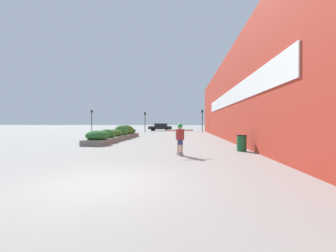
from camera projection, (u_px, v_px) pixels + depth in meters
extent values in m
plane|color=#A3A099|center=(102.00, 184.00, 5.70)|extent=(300.00, 300.00, 0.00)
cube|color=#B23323|center=(227.00, 100.00, 21.51)|extent=(0.60, 40.52, 7.60)
cube|color=white|center=(228.00, 98.00, 18.86)|extent=(0.06, 23.42, 1.20)
cube|color=slate|center=(117.00, 138.00, 20.66)|extent=(1.53, 11.80, 0.38)
ellipsoid|color=#286028|center=(98.00, 136.00, 15.90)|extent=(1.65, 1.75, 0.73)
ellipsoid|color=#33702D|center=(107.00, 134.00, 17.85)|extent=(1.34, 1.08, 0.77)
ellipsoid|color=#3D6623|center=(114.00, 133.00, 19.88)|extent=(1.55, 1.28, 0.68)
ellipsoid|color=#33702D|center=(121.00, 131.00, 21.84)|extent=(1.32, 1.46, 1.06)
ellipsoid|color=#3D6623|center=(126.00, 130.00, 23.89)|extent=(1.60, 1.52, 1.08)
ellipsoid|color=#234C1E|center=(129.00, 131.00, 25.34)|extent=(1.48, 1.61, 0.70)
cube|color=navy|center=(180.00, 153.00, 10.79)|extent=(0.38, 0.65, 0.01)
cylinder|color=beige|center=(177.00, 154.00, 10.98)|extent=(0.07, 0.07, 0.06)
cylinder|color=beige|center=(180.00, 154.00, 11.02)|extent=(0.07, 0.07, 0.06)
cylinder|color=beige|center=(180.00, 155.00, 10.56)|extent=(0.07, 0.07, 0.06)
cylinder|color=beige|center=(183.00, 155.00, 10.60)|extent=(0.07, 0.07, 0.06)
cylinder|color=tan|center=(178.00, 147.00, 10.77)|extent=(0.15, 0.15, 0.65)
cylinder|color=tan|center=(182.00, 146.00, 10.81)|extent=(0.15, 0.15, 0.65)
cube|color=navy|center=(180.00, 142.00, 10.78)|extent=(0.28, 0.26, 0.23)
cube|color=maroon|center=(180.00, 134.00, 10.78)|extent=(0.41, 0.30, 0.51)
cylinder|color=tan|center=(171.00, 130.00, 10.67)|extent=(0.48, 0.24, 0.09)
cylinder|color=tan|center=(188.00, 130.00, 10.88)|extent=(0.48, 0.24, 0.09)
sphere|color=tan|center=(180.00, 127.00, 10.77)|extent=(0.21, 0.21, 0.21)
sphere|color=green|center=(180.00, 126.00, 10.77)|extent=(0.24, 0.24, 0.24)
cylinder|color=#1E5B33|center=(242.00, 144.00, 12.35)|extent=(0.51, 0.51, 0.84)
cylinder|color=black|center=(242.00, 135.00, 12.34)|extent=(0.53, 0.53, 0.05)
cube|color=slate|center=(243.00, 128.00, 43.12)|extent=(4.56, 1.71, 0.61)
cube|color=black|center=(243.00, 125.00, 43.13)|extent=(2.51, 1.51, 0.46)
cylinder|color=black|center=(250.00, 129.00, 43.83)|extent=(0.65, 0.22, 0.65)
cylinder|color=black|center=(252.00, 129.00, 42.21)|extent=(0.65, 0.22, 0.65)
cylinder|color=black|center=(235.00, 129.00, 44.04)|extent=(0.65, 0.22, 0.65)
cylinder|color=black|center=(237.00, 129.00, 42.42)|extent=(0.65, 0.22, 0.65)
cube|color=black|center=(160.00, 128.00, 44.21)|extent=(4.51, 1.93, 0.57)
cube|color=black|center=(161.00, 125.00, 44.19)|extent=(2.48, 1.70, 0.57)
cylinder|color=black|center=(152.00, 129.00, 43.40)|extent=(0.64, 0.22, 0.64)
cylinder|color=black|center=(154.00, 129.00, 45.23)|extent=(0.64, 0.22, 0.64)
cylinder|color=black|center=(167.00, 129.00, 43.19)|extent=(0.64, 0.22, 0.64)
cylinder|color=black|center=(168.00, 129.00, 45.03)|extent=(0.64, 0.22, 0.64)
cylinder|color=black|center=(145.00, 124.00, 37.14)|extent=(0.11, 0.11, 2.86)
cube|color=black|center=(145.00, 114.00, 37.12)|extent=(0.28, 0.20, 0.45)
sphere|color=#2D2823|center=(145.00, 113.00, 36.99)|extent=(0.15, 0.15, 0.15)
sphere|color=#2D2823|center=(145.00, 114.00, 37.00)|extent=(0.15, 0.15, 0.15)
sphere|color=green|center=(145.00, 115.00, 37.00)|extent=(0.15, 0.15, 0.15)
cylinder|color=black|center=(202.00, 123.00, 36.47)|extent=(0.11, 0.11, 3.20)
cube|color=black|center=(202.00, 111.00, 36.45)|extent=(0.28, 0.20, 0.45)
sphere|color=#2D2823|center=(202.00, 110.00, 36.32)|extent=(0.15, 0.15, 0.15)
sphere|color=#2D2823|center=(202.00, 111.00, 36.33)|extent=(0.15, 0.15, 0.15)
sphere|color=green|center=(202.00, 112.00, 36.33)|extent=(0.15, 0.15, 0.15)
cylinder|color=black|center=(92.00, 122.00, 38.00)|extent=(0.11, 0.11, 3.26)
cube|color=black|center=(92.00, 112.00, 37.98)|extent=(0.28, 0.20, 0.45)
sphere|color=#2D2823|center=(91.00, 111.00, 37.86)|extent=(0.15, 0.15, 0.15)
sphere|color=#2D2823|center=(91.00, 111.00, 37.86)|extent=(0.15, 0.15, 0.15)
sphere|color=green|center=(91.00, 112.00, 37.86)|extent=(0.15, 0.15, 0.15)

